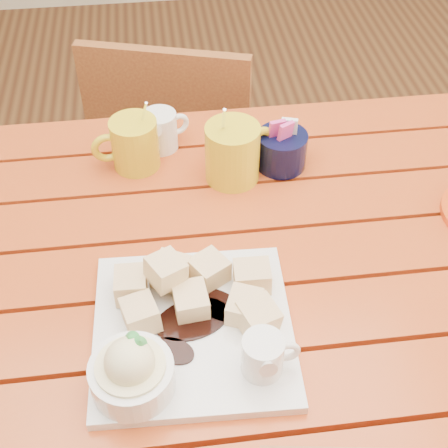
{
  "coord_description": "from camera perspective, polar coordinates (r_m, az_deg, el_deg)",
  "views": [
    {
      "loc": [
        -0.05,
        -0.63,
        1.45
      ],
      "look_at": [
        0.03,
        0.01,
        0.82
      ],
      "focal_mm": 50.0,
      "sensor_mm": 36.0,
      "label": 1
    }
  ],
  "objects": [
    {
      "name": "chair_far",
      "position": [
        1.62,
        -4.06,
        6.31
      ],
      "size": [
        0.47,
        0.47,
        0.8
      ],
      "rotation": [
        0.0,
        0.0,
        2.85
      ],
      "color": "brown",
      "rests_on": "ground"
    },
    {
      "name": "coffee_mug_right",
      "position": [
        1.05,
        0.92,
        6.63
      ],
      "size": [
        0.13,
        0.09,
        0.15
      ],
      "rotation": [
        0.0,
        0.0,
        0.4
      ],
      "color": "gold",
      "rests_on": "table"
    },
    {
      "name": "cream_pitcher",
      "position": [
        1.13,
        -5.76,
        8.55
      ],
      "size": [
        0.09,
        0.08,
        0.07
      ],
      "rotation": [
        0.0,
        0.0,
        0.38
      ],
      "color": "white",
      "rests_on": "table"
    },
    {
      "name": "sugar_caddy",
      "position": [
        1.1,
        5.3,
        6.84
      ],
      "size": [
        0.09,
        0.09,
        0.1
      ],
      "color": "black",
      "rests_on": "table"
    },
    {
      "name": "coffee_mug_left",
      "position": [
        1.09,
        -8.29,
        7.31
      ],
      "size": [
        0.12,
        0.08,
        0.14
      ],
      "rotation": [
        0.0,
        0.0,
        0.13
      ],
      "color": "gold",
      "rests_on": "table"
    },
    {
      "name": "dessert_plate",
      "position": [
        0.83,
        -3.92,
        -9.79
      ],
      "size": [
        0.28,
        0.28,
        0.11
      ],
      "rotation": [
        0.0,
        0.0,
        -0.04
      ],
      "color": "white",
      "rests_on": "table"
    },
    {
      "name": "table",
      "position": [
        1.03,
        -1.42,
        -7.5
      ],
      "size": [
        1.2,
        0.79,
        0.75
      ],
      "color": "#AC2F16",
      "rests_on": "ground"
    }
  ]
}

